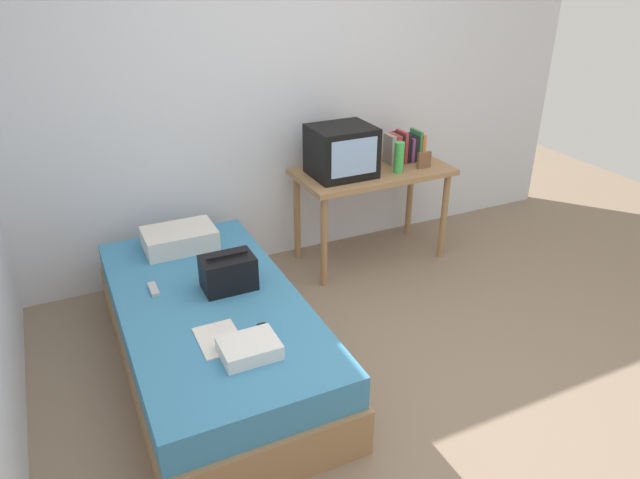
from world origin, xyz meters
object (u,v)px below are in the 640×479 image
Objects in this scene: desk at (372,181)px; remote_silver at (154,289)px; book_row at (404,147)px; picture_frame at (424,160)px; water_bottle at (399,157)px; pillow at (180,238)px; remote_dark at (266,332)px; magazine at (219,339)px; folded_towel at (249,348)px; handbag at (228,272)px; bed at (213,333)px; tv at (342,151)px.

desk reaches higher than remote_silver.
picture_frame is at bearing -76.57° from book_row.
desk is 5.09× the size of water_bottle.
remote_dark is at bearing -81.78° from pillow.
water_bottle is 1.58× the size of remote_silver.
magazine is at bearing -146.35° from book_row.
picture_frame is 0.79× the size of remote_dark.
magazine is at bearing -142.88° from desk.
magazine is at bearing -148.41° from water_bottle.
folded_towel is at bearing -69.04° from remote_silver.
picture_frame is at bearing 33.04° from remote_dark.
handbag is (-1.67, -0.78, -0.29)m from book_row.
magazine is (-1.92, -1.04, -0.34)m from picture_frame.
picture_frame reaches higher than bed.
magazine is 2.01× the size of remote_silver.
remote_dark is at bearing -146.96° from picture_frame.
bed is 13.89× the size of remote_silver.
book_row reaches higher than water_bottle.
bed is 2.10m from book_row.
bed is 0.37m from handbag.
book_row is at bearing 38.81° from folded_towel.
remote_dark is at bearing -57.13° from remote_silver.
desk is 0.39m from tv.
book_row is 0.22m from picture_frame.
remote_dark is 0.18m from folded_towel.
handbag is 0.65m from folded_towel.
remote_silver is 0.85m from folded_towel.
desk is 1.54m from handbag.
handbag reaches higher than folded_towel.
pillow is (-1.86, 0.05, -0.28)m from picture_frame.
bed is 2.06m from picture_frame.
folded_towel reaches higher than magazine.
handbag is 0.51m from magazine.
tv reaches higher than remote_silver.
pillow is at bearing 91.57° from folded_towel.
remote_dark is (-1.33, -1.24, -0.18)m from desk.
remote_dark is at bearing -69.02° from bed.
pillow is 0.55m from remote_silver.
pillow is at bearing 98.22° from remote_dark.
water_bottle is at bearing 21.21° from handbag.
tv reaches higher than picture_frame.
folded_towel is at bearing -131.40° from tv.
book_row is at bearing 38.48° from remote_dark.
remote_dark is at bearing -137.02° from desk.
desk is at bearing 37.12° from magazine.
handbag is 0.53m from remote_dark.
handbag reaches higher than remote_dark.
desk is 4.00× the size of magazine.
water_bottle reaches higher than remote_silver.
bed is 6.90× the size of magazine.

